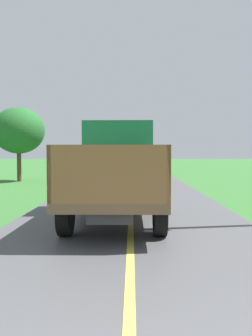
{
  "coord_description": "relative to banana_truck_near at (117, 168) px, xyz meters",
  "views": [
    {
      "loc": [
        0.03,
        -1.21,
        1.94
      ],
      "look_at": [
        -0.17,
        10.83,
        1.4
      ],
      "focal_mm": 37.87,
      "sensor_mm": 36.0,
      "label": 1
    }
  ],
  "objects": [
    {
      "name": "roadside_tree_near_left",
      "position": [
        -7.03,
        12.95,
        1.89
      ],
      "size": [
        3.38,
        3.38,
        4.88
      ],
      "color": "#4C3823",
      "rests_on": "ground"
    },
    {
      "name": "banana_truck_near",
      "position": [
        0.0,
        0.0,
        0.0
      ],
      "size": [
        2.38,
        5.82,
        2.8
      ],
      "color": "#2D2D30",
      "rests_on": "road_surface"
    },
    {
      "name": "banana_truck_far",
      "position": [
        -0.16,
        12.87,
        -0.0
      ],
      "size": [
        2.38,
        5.81,
        2.8
      ],
      "color": "#2D2D30",
      "rests_on": "road_surface"
    }
  ]
}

